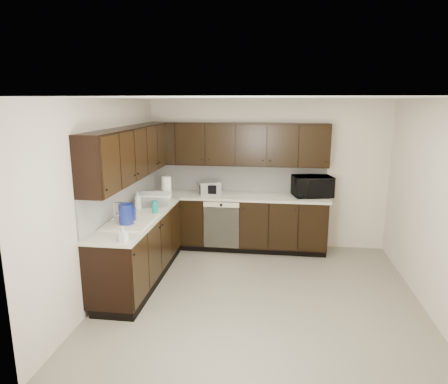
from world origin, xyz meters
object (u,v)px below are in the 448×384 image
object	(u,v)px
sink	(131,227)
microwave	(312,186)
storage_bin	(154,200)
blue_pitcher	(126,215)
toaster_oven	(209,188)

from	to	relation	value
sink	microwave	world-z (taller)	microwave
storage_bin	blue_pitcher	xyz separation A→B (m)	(-0.04, -1.00, 0.05)
sink	blue_pitcher	size ratio (longest dim) A/B	2.97
microwave	blue_pitcher	size ratio (longest dim) A/B	2.22
microwave	toaster_oven	bearing A→B (deg)	168.39
toaster_oven	blue_pitcher	xyz separation A→B (m)	(-0.74, -1.82, 0.03)
sink	blue_pitcher	world-z (taller)	blue_pitcher
microwave	blue_pitcher	world-z (taller)	microwave
sink	storage_bin	world-z (taller)	sink
toaster_oven	storage_bin	size ratio (longest dim) A/B	0.80
blue_pitcher	toaster_oven	bearing A→B (deg)	76.59
sink	toaster_oven	bearing A→B (deg)	66.39
microwave	toaster_oven	distance (m)	1.69
blue_pitcher	microwave	bearing A→B (deg)	46.72
microwave	storage_bin	bearing A→B (deg)	-173.61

